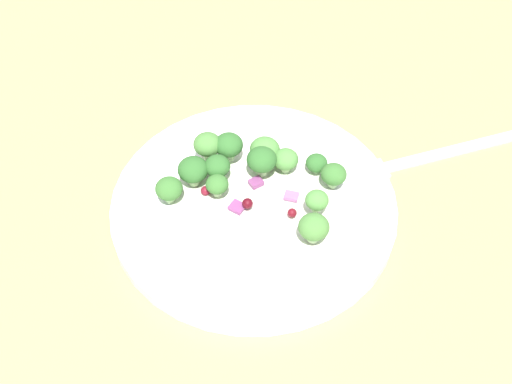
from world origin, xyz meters
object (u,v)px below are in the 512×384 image
at_px(plate, 256,205).
at_px(fork, 429,156).
at_px(broccoli_floret_0, 217,166).
at_px(broccoli_floret_2, 314,227).
at_px(broccoli_floret_1, 334,175).

bearing_deg(plate, fork, -40.05).
bearing_deg(broccoli_floret_0, fork, -50.23).
xyz_separation_m(broccoli_floret_0, broccoli_floret_2, (-0.02, -0.10, -0.00)).
bearing_deg(broccoli_floret_2, broccoli_floret_0, 78.73).
height_order(plate, broccoli_floret_1, broccoli_floret_1).
bearing_deg(fork, broccoli_floret_2, 160.78).
height_order(plate, fork, plate).
relative_size(broccoli_floret_2, fork, 0.18).
relative_size(broccoli_floret_0, fork, 0.16).
height_order(broccoli_floret_2, fork, broccoli_floret_2).
xyz_separation_m(broccoli_floret_2, fork, (0.15, -0.05, -0.03)).
bearing_deg(broccoli_floret_0, broccoli_floret_2, -101.27).
bearing_deg(plate, broccoli_floret_1, -46.68).
bearing_deg(plate, broccoli_floret_0, 81.95).
distance_m(broccoli_floret_0, broccoli_floret_2, 0.11).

